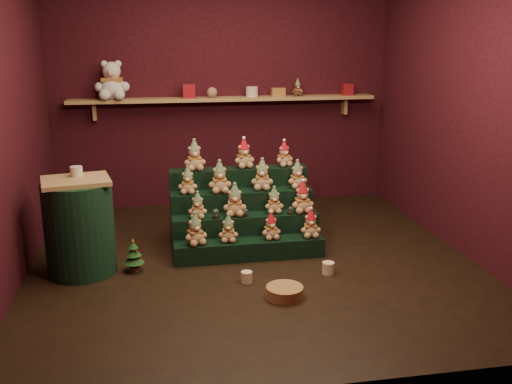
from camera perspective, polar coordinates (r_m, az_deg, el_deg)
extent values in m
plane|color=black|center=(5.30, -0.30, -6.94)|extent=(4.00, 4.00, 0.00)
cube|color=black|center=(6.96, -3.33, 10.24)|extent=(4.00, 0.10, 2.80)
cube|color=black|center=(2.98, 6.62, 3.53)|extent=(4.00, 0.10, 2.80)
cube|color=black|center=(5.02, -24.25, 7.03)|extent=(0.10, 4.00, 2.80)
cube|color=black|center=(5.67, 20.73, 8.18)|extent=(0.10, 4.00, 2.80)
cube|color=tan|center=(6.80, -3.12, 9.28)|extent=(3.60, 0.26, 0.04)
cube|color=tan|center=(6.85, -15.84, 7.77)|extent=(0.04, 0.12, 0.20)
cube|color=tan|center=(7.22, 8.84, 8.51)|extent=(0.04, 0.12, 0.20)
cube|color=black|center=(5.34, -0.65, -5.75)|extent=(1.40, 0.22, 0.18)
cube|color=black|center=(5.51, -1.05, -4.07)|extent=(1.40, 0.22, 0.36)
cube|color=black|center=(5.69, -1.41, -2.50)|extent=(1.40, 0.22, 0.54)
cube|color=black|center=(5.87, -1.76, -1.02)|extent=(1.40, 0.22, 0.72)
cylinder|color=black|center=(5.35, -4.05, -2.51)|extent=(0.06, 0.06, 0.03)
sphere|color=white|center=(5.34, -4.06, -2.05)|extent=(0.07, 0.07, 0.07)
cylinder|color=black|center=(5.39, -1.05, -2.37)|extent=(0.05, 0.05, 0.02)
sphere|color=white|center=(5.38, -1.05, -1.99)|extent=(0.06, 0.06, 0.06)
cylinder|color=black|center=(5.47, 3.46, -2.12)|extent=(0.05, 0.05, 0.02)
sphere|color=white|center=(5.46, 3.46, -1.74)|extent=(0.06, 0.06, 0.06)
cube|color=tan|center=(5.04, -17.60, 1.07)|extent=(0.63, 0.55, 0.04)
cylinder|color=black|center=(5.16, -17.22, -3.49)|extent=(0.59, 0.59, 0.81)
cylinder|color=beige|center=(5.13, -17.52, 1.99)|extent=(0.10, 0.10, 0.08)
cylinder|color=#473319|center=(5.19, -12.06, -7.53)|extent=(0.09, 0.09, 0.05)
cone|color=#153B17|center=(5.15, -12.12, -6.46)|extent=(0.18, 0.18, 0.09)
cone|color=#153B17|center=(5.13, -12.16, -5.81)|extent=(0.14, 0.14, 0.08)
cone|color=#153B17|center=(5.11, -12.20, -5.19)|extent=(0.09, 0.09, 0.06)
cone|color=gold|center=(5.09, -12.23, -4.71)|extent=(0.03, 0.03, 0.03)
cylinder|color=beige|center=(4.85, -0.94, -8.50)|extent=(0.10, 0.10, 0.10)
cylinder|color=beige|center=(5.05, 7.23, -7.56)|extent=(0.11, 0.11, 0.11)
cylinder|color=#9E703F|center=(4.59, 2.89, -9.97)|extent=(0.38, 0.38, 0.09)
cube|color=maroon|center=(6.73, -6.74, 9.99)|extent=(0.14, 0.14, 0.16)
cylinder|color=beige|center=(6.82, -0.41, 9.99)|extent=(0.14, 0.14, 0.12)
cube|color=maroon|center=(7.11, 9.10, 10.10)|extent=(0.12, 0.12, 0.14)
sphere|color=tan|center=(6.75, -4.42, 9.90)|extent=(0.12, 0.12, 0.12)
cube|color=#E65920|center=(6.88, 2.23, 9.95)|extent=(0.16, 0.10, 0.10)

